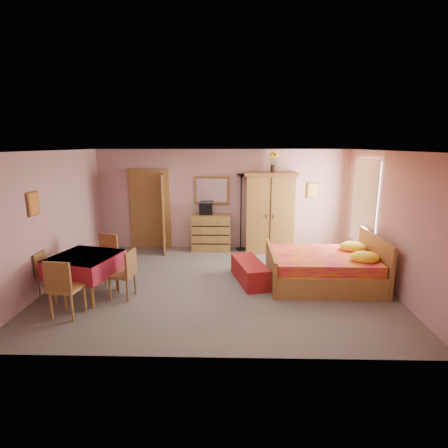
{
  "coord_description": "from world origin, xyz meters",
  "views": [
    {
      "loc": [
        0.26,
        -6.55,
        2.71
      ],
      "look_at": [
        0.1,
        0.3,
        1.15
      ],
      "focal_mm": 28.0,
      "sensor_mm": 36.0,
      "label": 1
    }
  ],
  "objects_px": {
    "sunflower_vase": "(273,162)",
    "wall_mirror": "(211,190)",
    "stereo": "(206,209)",
    "chair_west": "(51,274)",
    "bed": "(322,260)",
    "chair_east": "(122,274)",
    "wardrobe": "(270,213)",
    "dining_table": "(86,276)",
    "bench": "(250,271)",
    "chest_of_drawers": "(211,232)",
    "floor_lamp": "(241,212)",
    "chair_south": "(67,287)",
    "chair_north": "(103,259)"
  },
  "relations": [
    {
      "from": "sunflower_vase",
      "to": "wall_mirror",
      "type": "bearing_deg",
      "value": 171.16
    },
    {
      "from": "stereo",
      "to": "chair_west",
      "type": "xyz_separation_m",
      "value": [
        -2.63,
        -2.94,
        -0.69
      ]
    },
    {
      "from": "stereo",
      "to": "chair_west",
      "type": "relative_size",
      "value": 0.41
    },
    {
      "from": "sunflower_vase",
      "to": "bed",
      "type": "xyz_separation_m",
      "value": [
        0.78,
        -2.18,
        -1.8
      ]
    },
    {
      "from": "bed",
      "to": "chair_east",
      "type": "bearing_deg",
      "value": -168.23
    },
    {
      "from": "bed",
      "to": "wardrobe",
      "type": "bearing_deg",
      "value": 111.68
    },
    {
      "from": "wardrobe",
      "to": "chair_east",
      "type": "xyz_separation_m",
      "value": [
        -2.93,
        -2.91,
        -0.57
      ]
    },
    {
      "from": "dining_table",
      "to": "bench",
      "type": "bearing_deg",
      "value": 14.42
    },
    {
      "from": "chest_of_drawers",
      "to": "wall_mirror",
      "type": "height_order",
      "value": "wall_mirror"
    },
    {
      "from": "chest_of_drawers",
      "to": "floor_lamp",
      "type": "xyz_separation_m",
      "value": [
        0.77,
        0.04,
        0.53
      ]
    },
    {
      "from": "wardrobe",
      "to": "chair_south",
      "type": "xyz_separation_m",
      "value": [
        -3.6,
        -3.61,
        -0.53
      ]
    },
    {
      "from": "chair_west",
      "to": "chest_of_drawers",
      "type": "bearing_deg",
      "value": 135.1
    },
    {
      "from": "bed",
      "to": "chair_east",
      "type": "relative_size",
      "value": 2.38
    },
    {
      "from": "stereo",
      "to": "chair_east",
      "type": "distance_m",
      "value": 3.35
    },
    {
      "from": "wall_mirror",
      "to": "chair_south",
      "type": "distance_m",
      "value": 4.54
    },
    {
      "from": "wardrobe",
      "to": "bed",
      "type": "distance_m",
      "value": 2.36
    },
    {
      "from": "stereo",
      "to": "floor_lamp",
      "type": "distance_m",
      "value": 0.91
    },
    {
      "from": "chest_of_drawers",
      "to": "wardrobe",
      "type": "xyz_separation_m",
      "value": [
        1.5,
        -0.06,
        0.55
      ]
    },
    {
      "from": "dining_table",
      "to": "chair_east",
      "type": "distance_m",
      "value": 0.67
    },
    {
      "from": "bench",
      "to": "chair_west",
      "type": "height_order",
      "value": "chair_west"
    },
    {
      "from": "chair_south",
      "to": "chair_west",
      "type": "height_order",
      "value": "chair_south"
    },
    {
      "from": "chest_of_drawers",
      "to": "chair_west",
      "type": "bearing_deg",
      "value": -134.0
    },
    {
      "from": "floor_lamp",
      "to": "wardrobe",
      "type": "distance_m",
      "value": 0.73
    },
    {
      "from": "floor_lamp",
      "to": "chair_east",
      "type": "height_order",
      "value": "floor_lamp"
    },
    {
      "from": "chair_north",
      "to": "bench",
      "type": "bearing_deg",
      "value": -158.86
    },
    {
      "from": "chest_of_drawers",
      "to": "wall_mirror",
      "type": "distance_m",
      "value": 1.1
    },
    {
      "from": "wardrobe",
      "to": "sunflower_vase",
      "type": "height_order",
      "value": "sunflower_vase"
    },
    {
      "from": "dining_table",
      "to": "chair_north",
      "type": "height_order",
      "value": "chair_north"
    },
    {
      "from": "floor_lamp",
      "to": "wardrobe",
      "type": "xyz_separation_m",
      "value": [
        0.73,
        -0.1,
        0.02
      ]
    },
    {
      "from": "sunflower_vase",
      "to": "chair_north",
      "type": "xyz_separation_m",
      "value": [
        -3.59,
        -2.22,
        -1.81
      ]
    },
    {
      "from": "bench",
      "to": "chair_east",
      "type": "height_order",
      "value": "chair_east"
    },
    {
      "from": "dining_table",
      "to": "chair_south",
      "type": "height_order",
      "value": "chair_south"
    },
    {
      "from": "sunflower_vase",
      "to": "bench",
      "type": "relative_size",
      "value": 0.39
    },
    {
      "from": "wall_mirror",
      "to": "chair_east",
      "type": "distance_m",
      "value": 3.66
    },
    {
      "from": "wall_mirror",
      "to": "chair_west",
      "type": "relative_size",
      "value": 1.13
    },
    {
      "from": "wall_mirror",
      "to": "floor_lamp",
      "type": "distance_m",
      "value": 0.96
    },
    {
      "from": "floor_lamp",
      "to": "chest_of_drawers",
      "type": "bearing_deg",
      "value": -176.92
    },
    {
      "from": "wardrobe",
      "to": "bench",
      "type": "relative_size",
      "value": 1.63
    },
    {
      "from": "stereo",
      "to": "dining_table",
      "type": "distance_m",
      "value": 3.63
    },
    {
      "from": "stereo",
      "to": "chair_east",
      "type": "xyz_separation_m",
      "value": [
        -1.29,
        -3.02,
        -0.65
      ]
    },
    {
      "from": "chest_of_drawers",
      "to": "bench",
      "type": "bearing_deg",
      "value": -67.51
    },
    {
      "from": "dining_table",
      "to": "chair_south",
      "type": "xyz_separation_m",
      "value": [
        0.0,
        -0.74,
        0.1
      ]
    },
    {
      "from": "chest_of_drawers",
      "to": "chair_east",
      "type": "height_order",
      "value": "chest_of_drawers"
    },
    {
      "from": "bench",
      "to": "chair_east",
      "type": "bearing_deg",
      "value": -160.71
    },
    {
      "from": "wardrobe",
      "to": "dining_table",
      "type": "height_order",
      "value": "wardrobe"
    },
    {
      "from": "sunflower_vase",
      "to": "floor_lamp",
      "type": "bearing_deg",
      "value": 174.64
    },
    {
      "from": "chair_north",
      "to": "chair_east",
      "type": "bearing_deg",
      "value": 149.03
    },
    {
      "from": "chair_north",
      "to": "chair_south",
      "type": "bearing_deg",
      "value": 106.41
    },
    {
      "from": "chest_of_drawers",
      "to": "chair_east",
      "type": "xyz_separation_m",
      "value": [
        -1.43,
        -2.97,
        -0.02
      ]
    },
    {
      "from": "wall_mirror",
      "to": "floor_lamp",
      "type": "height_order",
      "value": "floor_lamp"
    }
  ]
}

